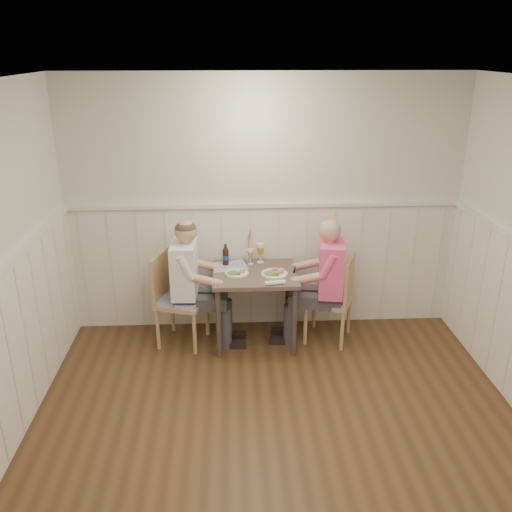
% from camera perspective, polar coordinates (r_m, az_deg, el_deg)
% --- Properties ---
extents(ground_plane, '(4.50, 4.50, 0.00)m').
position_cam_1_polar(ground_plane, '(4.13, 2.96, -21.61)').
color(ground_plane, '#452E19').
extents(room_shell, '(4.04, 4.54, 2.60)m').
position_cam_1_polar(room_shell, '(3.30, 3.46, -1.86)').
color(room_shell, silver).
rests_on(room_shell, ground).
extents(wainscot, '(4.00, 4.49, 1.34)m').
position_cam_1_polar(wainscot, '(4.28, 2.22, -8.50)').
color(wainscot, white).
rests_on(wainscot, ground).
extents(dining_table, '(0.82, 0.70, 0.75)m').
position_cam_1_polar(dining_table, '(5.32, -0.11, -2.82)').
color(dining_table, brown).
rests_on(dining_table, ground).
extents(chair_right, '(0.56, 0.56, 0.91)m').
position_cam_1_polar(chair_right, '(5.46, 8.26, -4.12)').
color(chair_right, tan).
rests_on(chair_right, ground).
extents(chair_left, '(0.56, 0.56, 0.94)m').
position_cam_1_polar(chair_left, '(5.42, -8.41, -4.13)').
color(chair_left, tan).
rests_on(chair_left, ground).
extents(man_in_pink, '(0.65, 0.46, 1.31)m').
position_cam_1_polar(man_in_pink, '(5.39, 7.34, -3.73)').
color(man_in_pink, '#3F3F47').
rests_on(man_in_pink, ground).
extents(diner_cream, '(0.62, 0.43, 1.32)m').
position_cam_1_polar(diner_cream, '(5.35, -6.97, -3.89)').
color(diner_cream, '#3F3F47').
rests_on(diner_cream, ground).
extents(plate_man, '(0.26, 0.26, 0.06)m').
position_cam_1_polar(plate_man, '(5.22, 1.86, -1.78)').
color(plate_man, white).
rests_on(plate_man, dining_table).
extents(plate_diner, '(0.23, 0.23, 0.06)m').
position_cam_1_polar(plate_diner, '(5.23, -2.15, -1.74)').
color(plate_diner, white).
rests_on(plate_diner, dining_table).
extents(beer_glass_a, '(0.08, 0.08, 0.20)m').
position_cam_1_polar(beer_glass_a, '(5.47, 0.47, 0.66)').
color(beer_glass_a, silver).
rests_on(beer_glass_a, dining_table).
extents(beer_glass_b, '(0.06, 0.06, 0.16)m').
position_cam_1_polar(beer_glass_b, '(5.44, -0.59, 0.20)').
color(beer_glass_b, silver).
rests_on(beer_glass_b, dining_table).
extents(beer_bottle, '(0.06, 0.06, 0.23)m').
position_cam_1_polar(beer_bottle, '(5.42, -3.21, 0.01)').
color(beer_bottle, black).
rests_on(beer_bottle, dining_table).
extents(rolled_napkin, '(0.20, 0.07, 0.04)m').
position_cam_1_polar(rolled_napkin, '(5.01, 2.01, -2.82)').
color(rolled_napkin, white).
rests_on(rolled_napkin, dining_table).
extents(grass_vase, '(0.04, 0.04, 0.35)m').
position_cam_1_polar(grass_vase, '(5.50, -0.90, 1.02)').
color(grass_vase, silver).
rests_on(grass_vase, dining_table).
extents(gingham_mat, '(0.39, 0.34, 0.01)m').
position_cam_1_polar(gingham_mat, '(5.42, -2.81, -1.09)').
color(gingham_mat, '#4A5CB8').
rests_on(gingham_mat, dining_table).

